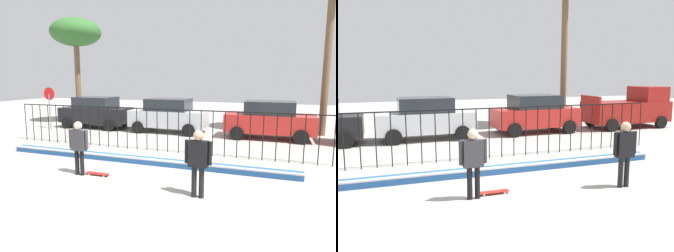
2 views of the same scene
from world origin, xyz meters
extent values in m
plane|color=#9E9991|center=(0.00, 0.00, 0.00)|extent=(60.00, 60.00, 0.00)
cube|color=#235699|center=(0.00, 0.94, 0.11)|extent=(11.00, 0.36, 0.22)
cylinder|color=#B2B2B7|center=(0.00, 0.76, 0.22)|extent=(11.00, 0.09, 0.09)
cylinder|color=black|center=(-4.20, 2.83, 0.90)|extent=(0.04, 0.04, 1.79)
cylinder|color=black|center=(-3.73, 2.83, 0.90)|extent=(0.04, 0.04, 1.79)
cylinder|color=black|center=(-3.27, 2.83, 0.90)|extent=(0.04, 0.04, 1.79)
cylinder|color=black|center=(-2.80, 2.83, 0.90)|extent=(0.04, 0.04, 1.79)
cylinder|color=black|center=(-2.33, 2.83, 0.90)|extent=(0.04, 0.04, 1.79)
cylinder|color=black|center=(-1.87, 2.83, 0.90)|extent=(0.04, 0.04, 1.79)
cylinder|color=black|center=(-1.40, 2.83, 0.90)|extent=(0.04, 0.04, 1.79)
cylinder|color=black|center=(-0.93, 2.83, 0.90)|extent=(0.04, 0.04, 1.79)
cylinder|color=black|center=(-0.47, 2.83, 0.90)|extent=(0.04, 0.04, 1.79)
cylinder|color=black|center=(0.00, 2.83, 0.90)|extent=(0.04, 0.04, 1.79)
cylinder|color=black|center=(0.47, 2.83, 0.90)|extent=(0.04, 0.04, 1.79)
cylinder|color=black|center=(0.93, 2.83, 0.90)|extent=(0.04, 0.04, 1.79)
cylinder|color=black|center=(1.40, 2.83, 0.90)|extent=(0.04, 0.04, 1.79)
cylinder|color=black|center=(1.87, 2.83, 0.90)|extent=(0.04, 0.04, 1.79)
cylinder|color=black|center=(2.33, 2.83, 0.90)|extent=(0.04, 0.04, 1.79)
cylinder|color=black|center=(2.80, 2.83, 0.90)|extent=(0.04, 0.04, 1.79)
cylinder|color=black|center=(3.27, 2.83, 0.90)|extent=(0.04, 0.04, 1.79)
cylinder|color=black|center=(3.73, 2.83, 0.90)|extent=(0.04, 0.04, 1.79)
cylinder|color=black|center=(4.20, 2.83, 0.90)|extent=(0.04, 0.04, 1.79)
cylinder|color=black|center=(4.67, 2.83, 0.90)|extent=(0.04, 0.04, 1.79)
cylinder|color=black|center=(5.13, 2.83, 0.90)|extent=(0.04, 0.04, 1.79)
cylinder|color=black|center=(5.60, 2.83, 0.90)|extent=(0.04, 0.04, 1.79)
cylinder|color=black|center=(6.07, 2.83, 0.90)|extent=(0.04, 0.04, 1.79)
cylinder|color=black|center=(6.53, 2.83, 0.90)|extent=(0.04, 0.04, 1.79)
cylinder|color=black|center=(7.00, 2.83, 0.90)|extent=(0.04, 0.04, 1.79)
cube|color=black|center=(0.00, 2.83, 1.77)|extent=(14.00, 0.04, 0.04)
cylinder|color=black|center=(-1.20, -0.92, 0.39)|extent=(0.13, 0.13, 0.79)
cylinder|color=black|center=(-1.01, -0.92, 0.39)|extent=(0.13, 0.13, 0.79)
cube|color=#333338|center=(-1.11, -0.92, 1.11)|extent=(0.48, 0.21, 0.65)
sphere|color=beige|center=(-1.11, -0.92, 1.57)|extent=(0.26, 0.26, 0.26)
cylinder|color=#333338|center=(-1.40, -0.92, 1.15)|extent=(0.10, 0.10, 0.58)
cylinder|color=#333338|center=(-0.81, -0.92, 1.15)|extent=(0.10, 0.10, 0.58)
cube|color=#A51E19|center=(-0.56, -0.78, 0.06)|extent=(0.80, 0.20, 0.02)
cylinder|color=silver|center=(-0.29, -0.70, 0.03)|extent=(0.05, 0.03, 0.05)
cylinder|color=silver|center=(-0.29, -0.85, 0.03)|extent=(0.05, 0.03, 0.05)
cylinder|color=silver|center=(-0.83, -0.70, 0.03)|extent=(0.05, 0.03, 0.05)
cylinder|color=silver|center=(-0.83, -0.85, 0.03)|extent=(0.05, 0.03, 0.05)
cylinder|color=black|center=(2.74, -1.41, 0.40)|extent=(0.14, 0.14, 0.81)
cylinder|color=black|center=(2.94, -1.41, 0.40)|extent=(0.14, 0.14, 0.81)
cube|color=black|center=(2.84, -1.41, 1.14)|extent=(0.49, 0.21, 0.67)
sphere|color=tan|center=(2.84, -1.41, 1.61)|extent=(0.26, 0.26, 0.26)
cylinder|color=black|center=(2.54, -1.41, 1.18)|extent=(0.11, 0.11, 0.60)
cylinder|color=black|center=(3.14, -1.41, 1.18)|extent=(0.11, 0.11, 0.60)
cylinder|color=black|center=(-4.45, 8.28, 0.34)|extent=(0.68, 0.22, 0.68)
cylinder|color=black|center=(-4.45, 6.38, 0.34)|extent=(0.68, 0.22, 0.68)
cube|color=#B7BABF|center=(-1.13, 7.31, 0.79)|extent=(4.30, 1.90, 0.90)
cube|color=#1E2328|center=(-1.13, 7.31, 1.57)|extent=(2.37, 1.71, 0.66)
cylinder|color=black|center=(0.33, 8.26, 0.34)|extent=(0.68, 0.22, 0.68)
cylinder|color=black|center=(0.33, 6.36, 0.34)|extent=(0.68, 0.22, 0.68)
cylinder|color=black|center=(-2.59, 8.26, 0.34)|extent=(0.68, 0.22, 0.68)
cylinder|color=black|center=(-2.59, 6.36, 0.34)|extent=(0.68, 0.22, 0.68)
cube|color=#B2231E|center=(4.28, 7.29, 0.79)|extent=(4.30, 1.90, 0.90)
cube|color=#1E2328|center=(4.28, 7.29, 1.57)|extent=(2.37, 1.71, 0.66)
cylinder|color=black|center=(5.74, 8.24, 0.34)|extent=(0.68, 0.22, 0.68)
cylinder|color=black|center=(5.74, 6.34, 0.34)|extent=(0.68, 0.22, 0.68)
cylinder|color=black|center=(2.81, 8.24, 0.34)|extent=(0.68, 0.22, 0.68)
cylinder|color=black|center=(2.81, 6.34, 0.34)|extent=(0.68, 0.22, 0.68)
cube|color=maroon|center=(9.70, 7.09, 0.89)|extent=(4.70, 1.90, 1.10)
cube|color=maroon|center=(11.15, 7.09, 1.84)|extent=(1.50, 1.75, 0.80)
cube|color=maroon|center=(7.41, 7.09, 1.62)|extent=(0.12, 1.75, 0.36)
cylinder|color=black|center=(11.30, 8.04, 0.34)|extent=(0.68, 0.22, 0.68)
cylinder|color=black|center=(11.30, 6.14, 0.34)|extent=(0.68, 0.22, 0.68)
cylinder|color=black|center=(8.10, 8.04, 0.34)|extent=(0.68, 0.22, 0.68)
cylinder|color=black|center=(8.10, 6.14, 0.34)|extent=(0.68, 0.22, 0.68)
cylinder|color=brown|center=(6.92, 9.15, 3.95)|extent=(0.36, 0.36, 7.91)
camera|label=1|loc=(4.65, -8.56, 3.00)|focal=32.21mm
camera|label=2|loc=(-3.17, -8.79, 2.98)|focal=37.73mm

